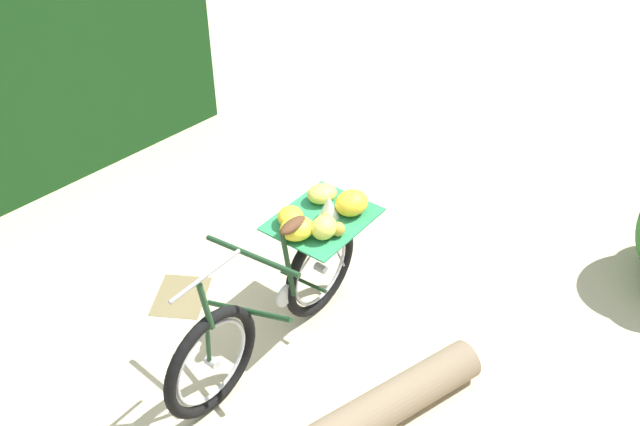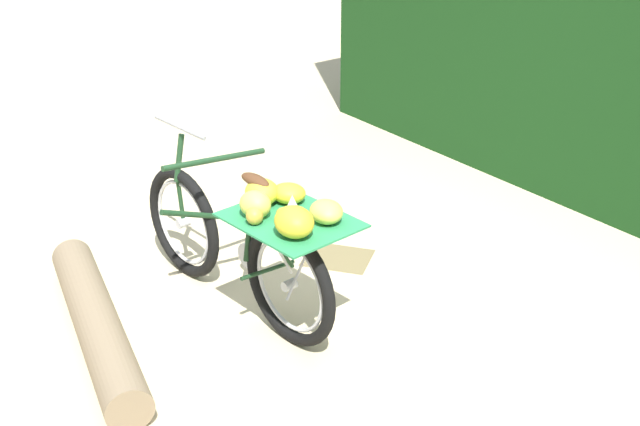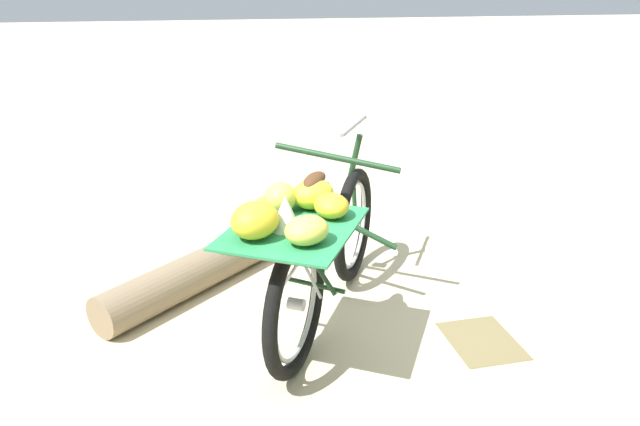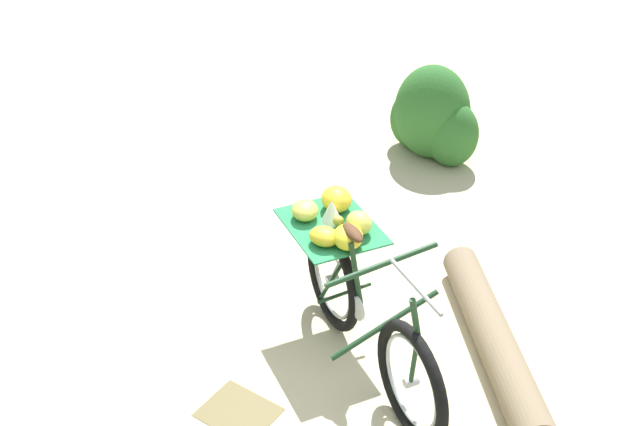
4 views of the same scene
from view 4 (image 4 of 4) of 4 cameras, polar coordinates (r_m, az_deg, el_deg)
ground_plane at (r=5.09m, az=0.34°, el=-10.93°), size 60.00×60.00×0.00m
bicycle at (r=4.81m, az=2.85°, el=-5.89°), size 1.68×1.18×1.03m
fallen_log at (r=5.20m, az=12.72°, el=-8.98°), size 1.31×1.47×0.25m
shrub_cluster at (r=7.31m, az=8.37°, el=7.00°), size 0.95×0.65×0.90m
leaf_litter_patch at (r=4.81m, az=-6.05°, el=-14.47°), size 0.44×0.36×0.01m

